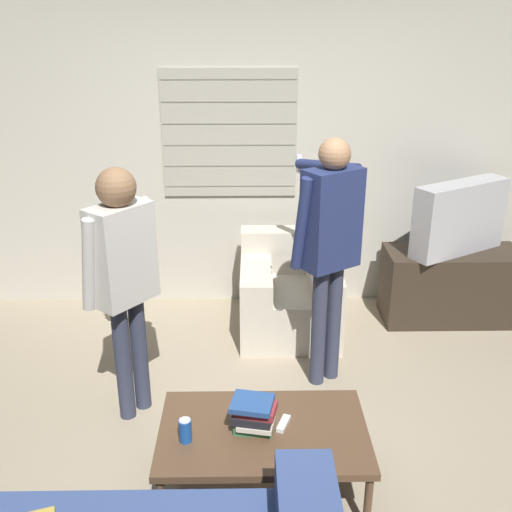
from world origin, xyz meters
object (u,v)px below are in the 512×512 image
armchair_beige (289,293)px  person_right_standing (329,235)px  soda_can (185,430)px  person_left_standing (122,266)px  coffee_table (263,435)px  book_stack (254,415)px  spare_remote (283,424)px  tv (459,218)px

armchair_beige → person_right_standing: (0.19, -0.72, 0.76)m
soda_can → person_left_standing: bearing=118.2°
coffee_table → person_left_standing: bearing=139.3°
book_stack → spare_remote: book_stack is taller
coffee_table → book_stack: bearing=177.6°
tv → person_left_standing: person_left_standing is taller
person_left_standing → book_stack: 1.16m
person_left_standing → armchair_beige: bearing=-6.4°
coffee_table → tv: tv is taller
tv → book_stack: bearing=19.4°
tv → coffee_table: bearing=20.3°
tv → person_right_standing: bearing=7.2°
person_right_standing → spare_remote: (-0.34, -1.01, -0.67)m
coffee_table → person_right_standing: 1.34m
coffee_table → book_stack: (-0.05, 0.00, 0.12)m
armchair_beige → coffee_table: size_ratio=0.77×
person_left_standing → book_stack: size_ratio=6.26×
person_right_standing → book_stack: person_right_standing is taller
coffee_table → soda_can: (-0.39, -0.08, 0.10)m
person_right_standing → soda_can: bearing=-159.6°
person_left_standing → person_right_standing: (1.25, 0.35, 0.05)m
person_right_standing → soda_can: person_right_standing is taller
armchair_beige → person_right_standing: size_ratio=0.49×
person_right_standing → book_stack: (-0.49, -1.04, -0.59)m
tv → book_stack: tv is taller
coffee_table → tv: 2.54m
armchair_beige → tv: (1.33, 0.15, 0.58)m
person_right_standing → book_stack: bearing=-148.2°
person_right_standing → spare_remote: size_ratio=12.45×
coffee_table → spare_remote: size_ratio=7.97×
armchair_beige → soda_can: armchair_beige is taller
person_left_standing → spare_remote: size_ratio=11.77×
book_stack → tv: bearing=49.4°
person_right_standing → soda_can: size_ratio=13.40×
book_stack → spare_remote: size_ratio=1.88×
coffee_table → soda_can: 0.41m
person_left_standing → person_right_standing: person_right_standing is taller
person_left_standing → soda_can: bearing=-113.2°
person_right_standing → soda_can: (-0.84, -1.12, -0.62)m
soda_can → coffee_table: bearing=11.5°
coffee_table → spare_remote: 0.12m
person_right_standing → spare_remote: 1.26m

